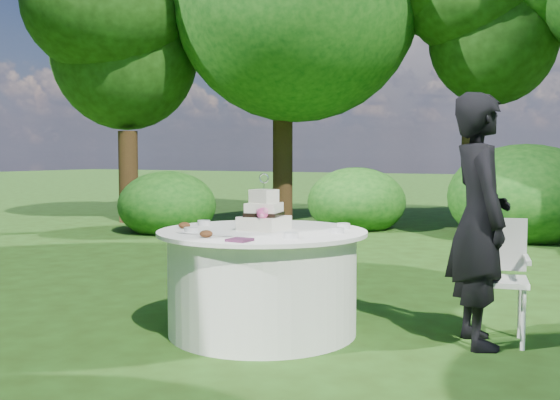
% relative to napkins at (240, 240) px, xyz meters
% --- Properties ---
extents(ground, '(80.00, 80.00, 0.00)m').
position_rel_napkins_xyz_m(ground, '(-0.18, 0.61, -0.78)').
color(ground, '#223A0F').
rests_on(ground, ground).
extents(napkins, '(0.14, 0.14, 0.02)m').
position_rel_napkins_xyz_m(napkins, '(0.00, 0.00, 0.00)').
color(napkins, '#4D213F').
rests_on(napkins, table).
extents(feather_plume, '(0.48, 0.07, 0.01)m').
position_rel_napkins_xyz_m(feather_plume, '(-0.41, 0.18, -0.00)').
color(feather_plume, silver).
rests_on(feather_plume, table).
extents(guest, '(0.67, 0.76, 1.76)m').
position_rel_napkins_xyz_m(guest, '(1.31, 1.05, 0.10)').
color(guest, black).
rests_on(guest, ground).
extents(table, '(1.56, 1.56, 0.77)m').
position_rel_napkins_xyz_m(table, '(-0.18, 0.61, -0.39)').
color(table, white).
rests_on(table, ground).
extents(cake, '(0.31, 0.33, 0.42)m').
position_rel_napkins_xyz_m(cake, '(-0.18, 0.65, 0.10)').
color(cake, white).
rests_on(cake, table).
extents(chair, '(0.46, 0.45, 0.87)m').
position_rel_napkins_xyz_m(chair, '(1.42, 1.23, -0.26)').
color(chair, white).
rests_on(chair, ground).
extents(votives, '(1.24, 0.93, 0.04)m').
position_rel_napkins_xyz_m(votives, '(-0.14, 0.66, 0.01)').
color(votives, silver).
rests_on(votives, table).
extents(petal_cups, '(0.54, 0.46, 0.05)m').
position_rel_napkins_xyz_m(petal_cups, '(-0.53, 0.25, 0.02)').
color(petal_cups, '#562D16').
rests_on(petal_cups, table).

